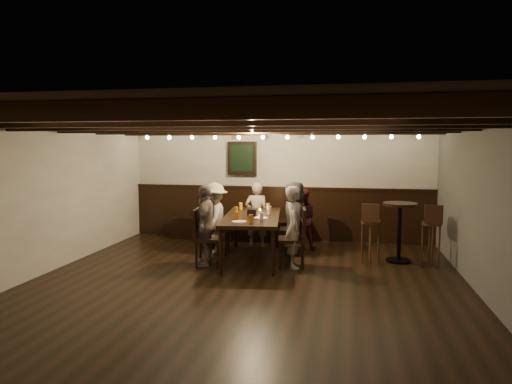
% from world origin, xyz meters
% --- Properties ---
extents(room, '(7.00, 7.00, 7.00)m').
position_xyz_m(room, '(-0.29, 2.21, 1.07)').
color(room, black).
rests_on(room, ground).
extents(dining_table, '(1.20, 2.22, 0.80)m').
position_xyz_m(dining_table, '(-0.20, 1.58, 0.73)').
color(dining_table, black).
rests_on(dining_table, floor).
extents(chair_left_near, '(0.50, 0.50, 0.98)m').
position_xyz_m(chair_left_near, '(-0.97, 1.94, 0.30)').
color(chair_left_near, black).
rests_on(chair_left_near, floor).
extents(chair_left_far, '(0.49, 0.49, 0.97)m').
position_xyz_m(chair_left_far, '(-0.86, 1.04, 0.30)').
color(chair_left_far, black).
rests_on(chair_left_far, floor).
extents(chair_right_near, '(0.50, 0.50, 0.98)m').
position_xyz_m(chair_right_near, '(0.46, 2.11, 0.30)').
color(chair_right_near, black).
rests_on(chair_right_near, floor).
extents(chair_right_far, '(0.50, 0.50, 0.99)m').
position_xyz_m(chair_right_far, '(0.57, 1.22, 0.30)').
color(chair_right_far, black).
rests_on(chair_right_far, floor).
extents(person_bench_left, '(0.65, 0.47, 1.25)m').
position_xyz_m(person_bench_left, '(-1.20, 2.36, 0.63)').
color(person_bench_left, '#262629').
rests_on(person_bench_left, floor).
extents(person_bench_centre, '(0.51, 0.37, 1.30)m').
position_xyz_m(person_bench_centre, '(-0.33, 2.62, 0.65)').
color(person_bench_centre, gray).
rests_on(person_bench_centre, floor).
extents(person_bench_right, '(0.63, 0.52, 1.20)m').
position_xyz_m(person_bench_right, '(0.59, 2.58, 0.60)').
color(person_bench_right, '#4D1A29').
rests_on(person_bench_right, floor).
extents(person_left_near, '(0.60, 0.92, 1.34)m').
position_xyz_m(person_left_near, '(-1.00, 1.93, 0.67)').
color(person_left_near, '#9E9585').
rests_on(person_left_near, floor).
extents(person_left_far, '(0.43, 0.85, 1.38)m').
position_xyz_m(person_left_far, '(-0.89, 1.04, 0.69)').
color(person_left_far, gray).
rests_on(person_left_far, floor).
extents(person_right_near, '(0.51, 0.71, 1.36)m').
position_xyz_m(person_right_near, '(0.49, 2.11, 0.68)').
color(person_right_near, '#27282A').
rests_on(person_right_near, floor).
extents(person_right_far, '(0.38, 0.53, 1.37)m').
position_xyz_m(person_right_far, '(0.60, 1.22, 0.68)').
color(person_right_far, gray).
rests_on(person_right_far, floor).
extents(pint_a, '(0.07, 0.07, 0.14)m').
position_xyz_m(pint_a, '(-0.56, 2.24, 0.87)').
color(pint_a, '#BF7219').
rests_on(pint_a, dining_table).
extents(pint_b, '(0.07, 0.07, 0.14)m').
position_xyz_m(pint_b, '(-0.03, 2.25, 0.87)').
color(pint_b, '#BF7219').
rests_on(pint_b, dining_table).
extents(pint_c, '(0.07, 0.07, 0.14)m').
position_xyz_m(pint_c, '(-0.51, 1.64, 0.87)').
color(pint_c, '#BF7219').
rests_on(pint_c, dining_table).
extents(pint_d, '(0.07, 0.07, 0.14)m').
position_xyz_m(pint_d, '(0.07, 1.81, 0.87)').
color(pint_d, silver).
rests_on(pint_d, dining_table).
extents(pint_e, '(0.07, 0.07, 0.14)m').
position_xyz_m(pint_e, '(-0.36, 1.10, 0.87)').
color(pint_e, '#BF7219').
rests_on(pint_e, dining_table).
extents(pint_f, '(0.07, 0.07, 0.14)m').
position_xyz_m(pint_f, '(0.07, 1.05, 0.87)').
color(pint_f, silver).
rests_on(pint_f, dining_table).
extents(pint_g, '(0.07, 0.07, 0.14)m').
position_xyz_m(pint_g, '(-0.05, 0.79, 0.87)').
color(pint_g, '#BF7219').
rests_on(pint_g, dining_table).
extents(plate_near, '(0.24, 0.24, 0.01)m').
position_xyz_m(plate_near, '(-0.26, 0.86, 0.80)').
color(plate_near, white).
rests_on(plate_near, dining_table).
extents(plate_far, '(0.24, 0.24, 0.01)m').
position_xyz_m(plate_far, '(0.02, 1.30, 0.80)').
color(plate_far, white).
rests_on(plate_far, dining_table).
extents(condiment_caddy, '(0.15, 0.10, 0.12)m').
position_xyz_m(condiment_caddy, '(-0.19, 1.53, 0.86)').
color(condiment_caddy, black).
rests_on(condiment_caddy, dining_table).
extents(candle, '(0.05, 0.05, 0.05)m').
position_xyz_m(candle, '(-0.12, 1.89, 0.82)').
color(candle, beige).
rests_on(candle, dining_table).
extents(high_top_table, '(0.59, 0.59, 1.04)m').
position_xyz_m(high_top_table, '(2.35, 1.94, 0.68)').
color(high_top_table, black).
rests_on(high_top_table, floor).
extents(bar_stool_left, '(0.33, 0.35, 1.05)m').
position_xyz_m(bar_stool_left, '(1.85, 1.74, 0.39)').
color(bar_stool_left, '#3A1E12').
rests_on(bar_stool_left, floor).
extents(bar_stool_right, '(0.33, 0.34, 1.05)m').
position_xyz_m(bar_stool_right, '(2.85, 1.79, 0.39)').
color(bar_stool_right, '#3A1E12').
rests_on(bar_stool_right, floor).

